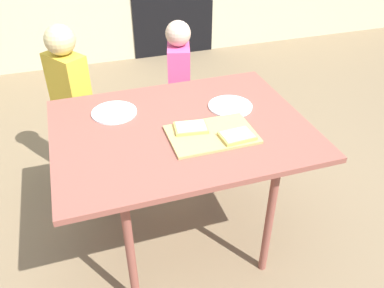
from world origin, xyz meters
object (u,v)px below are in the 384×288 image
object	(u,v)px
pizza_slice_far_left	(191,128)
child_right	(179,86)
dining_table	(181,138)
pizza_slice_near_right	(237,136)
plate_white_right	(230,106)
plate_white_left	(114,112)
child_left	(71,99)
cutting_board	(212,134)

from	to	relation	value
pizza_slice_far_left	child_right	size ratio (longest dim) A/B	0.16
child_right	dining_table	bearing A→B (deg)	-105.64
pizza_slice_near_right	plate_white_right	distance (m)	0.30
plate_white_left	child_right	distance (m)	0.77
child_right	child_left	bearing A→B (deg)	-174.85
plate_white_left	plate_white_right	bearing A→B (deg)	-11.82
pizza_slice_far_left	plate_white_right	distance (m)	0.31
cutting_board	plate_white_left	xyz separation A→B (m)	(-0.39, 0.34, -0.00)
pizza_slice_near_right	child_left	xyz separation A→B (m)	(-0.69, 0.90, -0.16)
plate_white_right	child_right	distance (m)	0.71
dining_table	plate_white_right	bearing A→B (deg)	18.74
dining_table	plate_white_left	size ratio (longest dim) A/B	5.34
pizza_slice_near_right	plate_white_right	size ratio (longest dim) A/B	0.70
cutting_board	child_right	xyz separation A→B (m)	(0.11, 0.89, -0.20)
pizza_slice_near_right	child_left	bearing A→B (deg)	127.37
pizza_slice_far_left	plate_white_left	size ratio (longest dim) A/B	0.73
dining_table	pizza_slice_far_left	size ratio (longest dim) A/B	7.35
child_left	child_right	distance (m)	0.70
child_left	pizza_slice_near_right	bearing A→B (deg)	-52.63
plate_white_right	plate_white_left	size ratio (longest dim) A/B	1.00
pizza_slice_near_right	child_right	bearing A→B (deg)	89.44
dining_table	plate_white_right	world-z (taller)	plate_white_right
cutting_board	pizza_slice_far_left	xyz separation A→B (m)	(-0.08, 0.06, 0.02)
plate_white_right	child_left	world-z (taller)	child_left
child_left	plate_white_left	bearing A→B (deg)	-68.17
dining_table	child_right	xyz separation A→B (m)	(0.22, 0.77, -0.12)
child_left	child_right	bearing A→B (deg)	5.15
pizza_slice_far_left	child_left	world-z (taller)	child_left
pizza_slice_near_right	child_right	distance (m)	0.98
cutting_board	pizza_slice_far_left	distance (m)	0.10
pizza_slice_near_right	plate_white_left	bearing A→B (deg)	140.31
dining_table	child_left	size ratio (longest dim) A/B	1.12
plate_white_right	child_left	bearing A→B (deg)	141.54
plate_white_right	plate_white_left	bearing A→B (deg)	168.18
plate_white_left	child_right	world-z (taller)	child_right
cutting_board	pizza_slice_near_right	size ratio (longest dim) A/B	2.50
plate_white_right	child_right	world-z (taller)	child_right
cutting_board	plate_white_left	size ratio (longest dim) A/B	1.75
cutting_board	child_left	xyz separation A→B (m)	(-0.59, 0.83, -0.15)
cutting_board	pizza_slice_far_left	bearing A→B (deg)	142.24
plate_white_right	child_right	bearing A→B (deg)	96.45
cutting_board	pizza_slice_near_right	distance (m)	0.12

